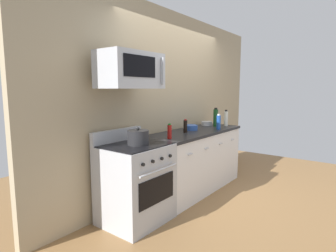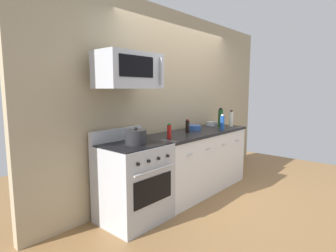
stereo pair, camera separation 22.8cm
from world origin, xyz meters
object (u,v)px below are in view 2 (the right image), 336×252
Objects in this scene: bowl_blue_mixing at (194,127)px; stockpot at (136,137)px; range_oven at (133,182)px; bottle_soda_blue at (222,123)px; bottle_hot_sauce_red at (169,132)px; bowl_steel_prep at (212,124)px; bottle_wine_green at (220,118)px; microwave at (129,71)px; bottle_vinegar_white at (231,119)px; bottle_soy_sauce_dark at (187,126)px.

stockpot is at bearing -173.63° from bowl_blue_mixing.
bottle_soda_blue reaches higher than range_oven.
bottle_hot_sauce_red reaches higher than range_oven.
stockpot is (-1.94, -0.21, 0.05)m from bowl_steel_prep.
bottle_wine_green reaches higher than bowl_blue_mixing.
microwave reaches higher than range_oven.
range_oven is at bearing 171.92° from bottle_soda_blue.
range_oven is 4.42× the size of bottle_soda_blue.
range_oven is 3.90× the size of bottle_vinegar_white.
microwave is 0.75m from stockpot.
bottle_hot_sauce_red is at bearing -176.62° from bottle_wine_green.
bottle_soda_blue is at bearing -47.47° from bowl_blue_mixing.
bottle_wine_green reaches higher than stockpot.
bottle_soda_blue is 1.00× the size of stockpot.
bowl_steel_prep is (0.88, 0.14, -0.06)m from bottle_soy_sauce_dark.
bottle_hot_sauce_red is at bearing 173.40° from bottle_soda_blue.
microwave reaches higher than bottle_soy_sauce_dark.
range_oven is 1.73m from bottle_soda_blue.
bowl_steel_prep is (0.32, 0.39, -0.08)m from bottle_soda_blue.
bottle_hot_sauce_red is at bearing 178.82° from bottle_vinegar_white.
bottle_vinegar_white is (2.08, -0.18, -0.70)m from microwave.
bottle_soy_sauce_dark is 0.62× the size of bottle_wine_green.
bottle_hot_sauce_red is 0.80× the size of bottle_soda_blue.
bottle_wine_green is (-0.15, 0.11, 0.02)m from bottle_vinegar_white.
bowl_blue_mixing is (-0.76, 0.23, -0.09)m from bottle_vinegar_white.
bowl_steel_prep is at bearing 85.43° from bottle_wine_green.
bowl_blue_mixing is at bearing 132.53° from bottle_soda_blue.
bottle_vinegar_white is 0.87× the size of bottle_wine_green.
bottle_soy_sauce_dark is at bearing -170.81° from bowl_steel_prep.
bottle_vinegar_white is at bearing -8.27° from bottle_soy_sauce_dark.
bottle_wine_green is 1.93m from stockpot.
bottle_vinegar_white reaches higher than bowl_steel_prep.
bottle_vinegar_white is at bearing -64.23° from bowl_steel_prep.
bottle_soda_blue is at bearing -6.60° from bottle_hot_sauce_red.
bottle_wine_green is 1.63× the size of bottle_hot_sauce_red.
bottle_hot_sauce_red is 0.87× the size of bowl_blue_mixing.
bottle_wine_green is 0.37m from bottle_soda_blue.
bowl_steel_prep is at bearing 9.19° from bottle_soy_sauce_dark.
bottle_wine_green is at bearing -1.94° from microwave.
bowl_steel_prep is 0.78× the size of stockpot.
stockpot is at bearing -90.13° from microwave.
stockpot is at bearing -173.84° from bowl_steel_prep.
bottle_soda_blue is at bearing -145.36° from bottle_wine_green.
bottle_soda_blue reaches higher than stockpot.
range_oven is at bearing -175.40° from bowl_steel_prep.
bottle_vinegar_white is (1.02, -0.15, 0.04)m from bottle_soy_sauce_dark.
bottle_hot_sauce_red is at bearing -15.80° from microwave.
stockpot reaches higher than bowl_blue_mixing.
microwave is 3.87× the size of bottle_hot_sauce_red.
bottle_wine_green is 1.42× the size of bowl_blue_mixing.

